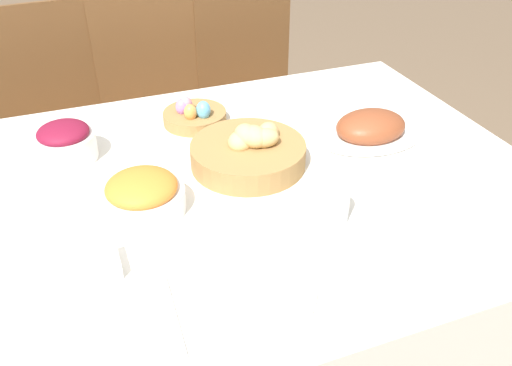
{
  "coord_description": "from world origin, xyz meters",
  "views": [
    {
      "loc": [
        -0.34,
        -1.04,
        1.46
      ],
      "look_at": [
        0.02,
        -0.08,
        0.77
      ],
      "focal_mm": 38.0,
      "sensor_mm": 36.0,
      "label": 1
    }
  ],
  "objects_px": {
    "chair_far_center": "(158,110)",
    "drinking_cup": "(332,203)",
    "egg_basket": "(194,115)",
    "knife": "(322,274)",
    "bread_basket": "(249,152)",
    "carrot_bowl": "(143,195)",
    "ham_platter": "(370,128)",
    "dinner_plate": "(251,292)",
    "chair_far_right": "(255,95)",
    "spoon": "(336,270)",
    "chair_far_left": "(53,127)",
    "beet_salad_bowl": "(65,142)",
    "fork": "(173,315)",
    "butter_dish": "(86,268)"
  },
  "relations": [
    {
      "from": "chair_far_left",
      "to": "butter_dish",
      "type": "distance_m",
      "value": 1.15
    },
    {
      "from": "ham_platter",
      "to": "drinking_cup",
      "type": "height_order",
      "value": "drinking_cup"
    },
    {
      "from": "egg_basket",
      "to": "knife",
      "type": "height_order",
      "value": "egg_basket"
    },
    {
      "from": "chair_far_left",
      "to": "bread_basket",
      "type": "distance_m",
      "value": 1.01
    },
    {
      "from": "chair_far_center",
      "to": "dinner_plate",
      "type": "relative_size",
      "value": 3.81
    },
    {
      "from": "egg_basket",
      "to": "beet_salad_bowl",
      "type": "distance_m",
      "value": 0.37
    },
    {
      "from": "chair_far_right",
      "to": "spoon",
      "type": "xyz_separation_m",
      "value": [
        -0.32,
        -1.28,
        0.23
      ]
    },
    {
      "from": "chair_far_right",
      "to": "knife",
      "type": "bearing_deg",
      "value": -108.8
    },
    {
      "from": "chair_far_left",
      "to": "dinner_plate",
      "type": "bearing_deg",
      "value": -79.85
    },
    {
      "from": "chair_far_center",
      "to": "ham_platter",
      "type": "relative_size",
      "value": 3.02
    },
    {
      "from": "egg_basket",
      "to": "butter_dish",
      "type": "height_order",
      "value": "egg_basket"
    },
    {
      "from": "fork",
      "to": "knife",
      "type": "relative_size",
      "value": 1.0
    },
    {
      "from": "beet_salad_bowl",
      "to": "carrot_bowl",
      "type": "relative_size",
      "value": 0.82
    },
    {
      "from": "chair_far_left",
      "to": "beet_salad_bowl",
      "type": "relative_size",
      "value": 6.04
    },
    {
      "from": "chair_far_left",
      "to": "ham_platter",
      "type": "xyz_separation_m",
      "value": [
        0.83,
        -0.84,
        0.26
      ]
    },
    {
      "from": "drinking_cup",
      "to": "egg_basket",
      "type": "bearing_deg",
      "value": 106.12
    },
    {
      "from": "spoon",
      "to": "drinking_cup",
      "type": "relative_size",
      "value": 2.29
    },
    {
      "from": "chair_far_right",
      "to": "dinner_plate",
      "type": "height_order",
      "value": "chair_far_right"
    },
    {
      "from": "fork",
      "to": "carrot_bowl",
      "type": "bearing_deg",
      "value": 90.22
    },
    {
      "from": "chair_far_center",
      "to": "knife",
      "type": "distance_m",
      "value": 1.31
    },
    {
      "from": "chair_far_left",
      "to": "fork",
      "type": "distance_m",
      "value": 1.32
    },
    {
      "from": "chair_far_right",
      "to": "carrot_bowl",
      "type": "distance_m",
      "value": 1.17
    },
    {
      "from": "fork",
      "to": "drinking_cup",
      "type": "bearing_deg",
      "value": 23.77
    },
    {
      "from": "beet_salad_bowl",
      "to": "knife",
      "type": "relative_size",
      "value": 0.78
    },
    {
      "from": "chair_far_right",
      "to": "carrot_bowl",
      "type": "xyz_separation_m",
      "value": [
        -0.63,
        -0.95,
        0.27
      ]
    },
    {
      "from": "carrot_bowl",
      "to": "egg_basket",
      "type": "bearing_deg",
      "value": 59.2
    },
    {
      "from": "knife",
      "to": "chair_far_center",
      "type": "bearing_deg",
      "value": 95.39
    },
    {
      "from": "butter_dish",
      "to": "beet_salad_bowl",
      "type": "bearing_deg",
      "value": 89.64
    },
    {
      "from": "chair_far_center",
      "to": "drinking_cup",
      "type": "xyz_separation_m",
      "value": [
        0.16,
        -1.13,
        0.27
      ]
    },
    {
      "from": "chair_far_center",
      "to": "egg_basket",
      "type": "xyz_separation_m",
      "value": [
        0.0,
        -0.59,
        0.25
      ]
    },
    {
      "from": "knife",
      "to": "spoon",
      "type": "relative_size",
      "value": 1.0
    },
    {
      "from": "bread_basket",
      "to": "knife",
      "type": "bearing_deg",
      "value": -91.05
    },
    {
      "from": "bread_basket",
      "to": "dinner_plate",
      "type": "bearing_deg",
      "value": -109.82
    },
    {
      "from": "bread_basket",
      "to": "spoon",
      "type": "xyz_separation_m",
      "value": [
        0.02,
        -0.43,
        -0.04
      ]
    },
    {
      "from": "knife",
      "to": "spoon",
      "type": "xyz_separation_m",
      "value": [
        0.03,
        0.0,
        0.0
      ]
    },
    {
      "from": "bread_basket",
      "to": "spoon",
      "type": "distance_m",
      "value": 0.43
    },
    {
      "from": "carrot_bowl",
      "to": "drinking_cup",
      "type": "bearing_deg",
      "value": -25.4
    },
    {
      "from": "egg_basket",
      "to": "dinner_plate",
      "type": "bearing_deg",
      "value": -96.98
    },
    {
      "from": "bread_basket",
      "to": "knife",
      "type": "relative_size",
      "value": 1.48
    },
    {
      "from": "dinner_plate",
      "to": "knife",
      "type": "xyz_separation_m",
      "value": [
        0.15,
        0.0,
        -0.0
      ]
    },
    {
      "from": "chair_far_right",
      "to": "chair_far_left",
      "type": "bearing_deg",
      "value": 176.38
    },
    {
      "from": "chair_far_center",
      "to": "egg_basket",
      "type": "height_order",
      "value": "chair_far_center"
    },
    {
      "from": "bread_basket",
      "to": "knife",
      "type": "height_order",
      "value": "bread_basket"
    },
    {
      "from": "chair_far_center",
      "to": "ham_platter",
      "type": "bearing_deg",
      "value": -60.64
    },
    {
      "from": "bread_basket",
      "to": "carrot_bowl",
      "type": "xyz_separation_m",
      "value": [
        -0.29,
        -0.1,
        0.0
      ]
    },
    {
      "from": "egg_basket",
      "to": "dinner_plate",
      "type": "relative_size",
      "value": 0.75
    },
    {
      "from": "chair_far_center",
      "to": "bread_basket",
      "type": "xyz_separation_m",
      "value": [
        0.07,
        -0.86,
        0.27
      ]
    },
    {
      "from": "ham_platter",
      "to": "dinner_plate",
      "type": "height_order",
      "value": "ham_platter"
    },
    {
      "from": "spoon",
      "to": "egg_basket",
      "type": "bearing_deg",
      "value": 94.95
    },
    {
      "from": "chair_far_left",
      "to": "egg_basket",
      "type": "height_order",
      "value": "chair_far_left"
    }
  ]
}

